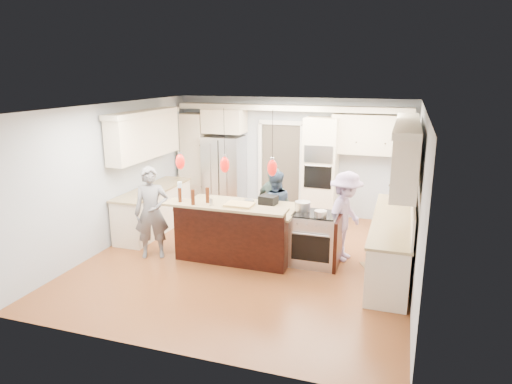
% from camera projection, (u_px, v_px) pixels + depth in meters
% --- Properties ---
extents(ground_plane, '(6.00, 6.00, 0.00)m').
position_uv_depth(ground_plane, '(250.00, 258.00, 8.21)').
color(ground_plane, brown).
rests_on(ground_plane, ground).
extents(room_shell, '(5.54, 6.04, 2.72)m').
position_uv_depth(room_shell, '(250.00, 159.00, 7.75)').
color(room_shell, '#B2BCC6').
rests_on(room_shell, ground).
extents(refrigerator, '(0.90, 0.70, 1.80)m').
position_uv_depth(refrigerator, '(224.00, 174.00, 10.88)').
color(refrigerator, '#B7B7BC').
rests_on(refrigerator, ground).
extents(oven_column, '(0.72, 0.69, 2.30)m').
position_uv_depth(oven_column, '(320.00, 170.00, 10.14)').
color(oven_column, beige).
rests_on(oven_column, ground).
extents(back_upper_cabinets, '(5.30, 0.61, 2.54)m').
position_uv_depth(back_upper_cabinets, '(258.00, 143.00, 10.55)').
color(back_upper_cabinets, beige).
rests_on(back_upper_cabinets, ground).
extents(right_counter_run, '(0.64, 3.10, 2.51)m').
position_uv_depth(right_counter_run, '(396.00, 210.00, 7.48)').
color(right_counter_run, beige).
rests_on(right_counter_run, ground).
extents(left_cabinets, '(0.64, 2.30, 2.51)m').
position_uv_depth(left_cabinets, '(151.00, 182.00, 9.42)').
color(left_cabinets, beige).
rests_on(left_cabinets, ground).
extents(kitchen_island, '(2.10, 1.46, 1.12)m').
position_uv_depth(kitchen_island, '(238.00, 230.00, 8.23)').
color(kitchen_island, black).
rests_on(kitchen_island, ground).
extents(island_range, '(0.82, 0.71, 0.92)m').
position_uv_depth(island_range, '(316.00, 239.00, 7.88)').
color(island_range, '#B7B7BC').
rests_on(island_range, ground).
extents(pendant_lights, '(1.75, 0.15, 1.03)m').
position_uv_depth(pendant_lights, '(225.00, 164.00, 7.36)').
color(pendant_lights, black).
rests_on(pendant_lights, ground).
extents(person_bar_end, '(0.72, 0.62, 1.66)m').
position_uv_depth(person_bar_end, '(152.00, 213.00, 8.10)').
color(person_bar_end, slate).
rests_on(person_bar_end, ground).
extents(person_far_left, '(0.85, 0.75, 1.45)m').
position_uv_depth(person_far_left, '(274.00, 208.00, 8.75)').
color(person_far_left, '#2B3C55').
rests_on(person_far_left, ground).
extents(person_far_right, '(0.93, 0.68, 1.47)m').
position_uv_depth(person_far_right, '(274.00, 204.00, 8.98)').
color(person_far_right, '#4B6966').
rests_on(person_far_right, ground).
extents(person_range_side, '(0.84, 1.15, 1.60)m').
position_uv_depth(person_range_side, '(345.00, 216.00, 7.98)').
color(person_range_side, '#AE94C7').
rests_on(person_range_side, ground).
extents(floor_rug, '(1.02, 1.18, 0.01)m').
position_uv_depth(floor_rug, '(388.00, 273.00, 7.59)').
color(floor_rug, olive).
rests_on(floor_rug, ground).
extents(water_bottle, '(0.08, 0.08, 0.34)m').
position_uv_depth(water_bottle, '(180.00, 192.00, 7.71)').
color(water_bottle, silver).
rests_on(water_bottle, kitchen_island).
extents(beer_bottle_a, '(0.06, 0.06, 0.24)m').
position_uv_depth(beer_bottle_a, '(180.00, 195.00, 7.69)').
color(beer_bottle_a, '#461E0C').
rests_on(beer_bottle_a, kitchen_island).
extents(beer_bottle_b, '(0.07, 0.07, 0.26)m').
position_uv_depth(beer_bottle_b, '(193.00, 197.00, 7.52)').
color(beer_bottle_b, '#461E0C').
rests_on(beer_bottle_b, kitchen_island).
extents(beer_bottle_c, '(0.08, 0.08, 0.26)m').
position_uv_depth(beer_bottle_c, '(207.00, 195.00, 7.64)').
color(beer_bottle_c, '#461E0C').
rests_on(beer_bottle_c, kitchen_island).
extents(drink_can, '(0.07, 0.07, 0.11)m').
position_uv_depth(drink_can, '(211.00, 202.00, 7.51)').
color(drink_can, '#B7B7BC').
rests_on(drink_can, kitchen_island).
extents(cutting_board, '(0.46, 0.33, 0.04)m').
position_uv_depth(cutting_board, '(239.00, 205.00, 7.50)').
color(cutting_board, tan).
rests_on(cutting_board, kitchen_island).
extents(pot_large, '(0.27, 0.27, 0.16)m').
position_uv_depth(pot_large, '(303.00, 206.00, 7.90)').
color(pot_large, '#B7B7BC').
rests_on(pot_large, island_range).
extents(pot_small, '(0.21, 0.21, 0.10)m').
position_uv_depth(pot_small, '(321.00, 214.00, 7.57)').
color(pot_small, '#B7B7BC').
rests_on(pot_small, island_range).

